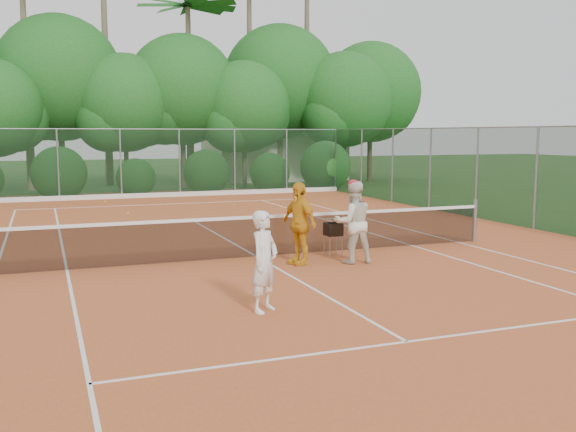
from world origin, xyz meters
The scene contains 14 objects.
ground centered at (0.00, 0.00, 0.00)m, with size 120.00×120.00×0.00m, color #214318.
clay_court centered at (0.00, 0.00, 0.01)m, with size 18.00×36.00×0.02m, color #B9582A.
club_building centered at (9.00, 24.00, 1.50)m, with size 8.00×5.00×3.00m, color beige.
tennis_net centered at (0.00, 0.00, 0.53)m, with size 11.97×0.10×1.10m.
player_white centered at (-1.30, -4.28, 0.82)m, with size 0.58×0.38×1.60m, color white.
player_center_grp centered at (1.74, -1.32, 0.92)m, with size 0.94×0.78×1.81m.
player_yellow centered at (0.59, -1.04, 0.91)m, with size 1.04×0.43×1.78m, color gold.
ball_hopper centered at (1.62, -0.56, 0.64)m, with size 0.34×0.34×0.78m.
stray_ball_a centered at (-1.74, 9.22, 0.05)m, with size 0.07×0.07×0.07m, color yellow.
stray_ball_b centered at (-2.14, 13.43, 0.05)m, with size 0.07×0.07×0.07m, color #BEE034.
stray_ball_c centered at (2.50, 10.53, 0.05)m, with size 0.07×0.07×0.07m, color #CBDF33.
court_markings centered at (0.00, 0.00, 0.02)m, with size 11.03×23.83×0.01m.
fence_back centered at (0.00, 15.00, 1.52)m, with size 18.07×0.07×3.00m.
tropical_treeline centered at (1.43, 20.22, 5.11)m, with size 32.10×8.49×15.03m.
Camera 1 is at (-4.50, -13.63, 2.81)m, focal length 40.00 mm.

